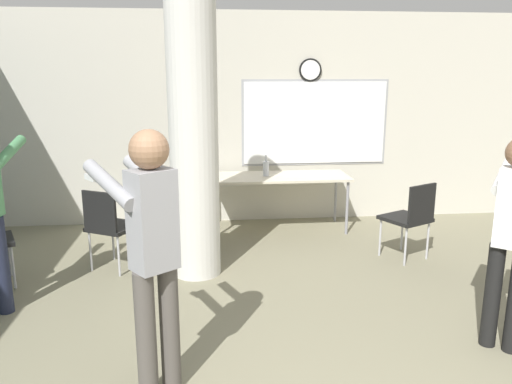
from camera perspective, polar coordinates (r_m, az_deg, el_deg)
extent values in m
cube|color=beige|center=(6.82, -0.84, 8.31)|extent=(8.00, 0.12, 2.80)
cylinder|color=black|center=(6.84, 6.22, 13.70)|extent=(0.30, 0.03, 0.30)
cylinder|color=white|center=(6.83, 6.25, 13.70)|extent=(0.25, 0.01, 0.25)
cube|color=#99999E|center=(6.90, 6.75, 7.86)|extent=(2.00, 0.01, 1.16)
cube|color=white|center=(6.89, 6.76, 7.85)|extent=(1.94, 0.02, 1.10)
cylinder|color=silver|center=(4.91, -7.15, 6.18)|extent=(0.48, 0.48, 2.80)
cube|color=beige|center=(6.43, 2.54, 1.75)|extent=(1.81, 0.69, 0.03)
cylinder|color=gray|center=(6.17, -4.91, -2.24)|extent=(0.04, 0.04, 0.69)
cylinder|color=gray|center=(6.42, 10.37, -1.80)|extent=(0.04, 0.04, 0.69)
cylinder|color=gray|center=(6.73, -4.99, -0.92)|extent=(0.04, 0.04, 0.69)
cylinder|color=gray|center=(6.96, 9.08, -0.57)|extent=(0.04, 0.04, 0.69)
cylinder|color=silver|center=(6.39, 1.14, 2.67)|extent=(0.08, 0.08, 0.19)
cylinder|color=silver|center=(6.37, 1.15, 3.86)|extent=(0.03, 0.03, 0.08)
cube|color=black|center=(5.41, -15.88, -3.84)|extent=(0.60, 0.60, 0.04)
cube|color=black|center=(5.20, -17.45, -2.12)|extent=(0.36, 0.22, 0.40)
cylinder|color=#B7B7BC|center=(5.51, -13.09, -5.93)|extent=(0.02, 0.02, 0.43)
cylinder|color=#B7B7BC|center=(5.73, -16.02, -5.37)|extent=(0.02, 0.02, 0.43)
cylinder|color=#B7B7BC|center=(5.25, -15.41, -7.07)|extent=(0.02, 0.02, 0.43)
cylinder|color=#B7B7BC|center=(5.47, -18.39, -6.44)|extent=(0.02, 0.02, 0.43)
cube|color=black|center=(5.73, 16.68, -2.94)|extent=(0.59, 0.59, 0.04)
cube|color=black|center=(5.55, 18.43, -1.23)|extent=(0.37, 0.21, 0.40)
cylinder|color=#B7B7BC|center=(6.04, 16.36, -4.41)|extent=(0.02, 0.02, 0.43)
cylinder|color=#B7B7BC|center=(5.79, 14.01, -5.06)|extent=(0.02, 0.02, 0.43)
cylinder|color=#B7B7BC|center=(5.83, 19.03, -5.26)|extent=(0.02, 0.02, 0.43)
cylinder|color=#B7B7BC|center=(5.56, 16.71, -5.99)|extent=(0.02, 0.02, 0.43)
cylinder|color=#B7B7BC|center=(5.31, -25.99, -7.74)|extent=(0.02, 0.02, 0.43)
cylinder|color=#B7B7BC|center=(5.65, -26.31, -6.54)|extent=(0.02, 0.02, 0.43)
cube|color=black|center=(5.79, -7.30, -2.30)|extent=(0.54, 0.54, 0.04)
cube|color=black|center=(5.55, -7.96, -0.68)|extent=(0.39, 0.13, 0.40)
cylinder|color=#B7B7BC|center=(5.98, -5.08, -4.09)|extent=(0.02, 0.02, 0.43)
cylinder|color=#B7B7BC|center=(6.08, -8.38, -3.89)|extent=(0.02, 0.02, 0.43)
cylinder|color=#B7B7BC|center=(5.65, -5.98, -5.17)|extent=(0.02, 0.02, 0.43)
cylinder|color=#B7B7BC|center=(5.75, -9.46, -4.94)|extent=(0.02, 0.02, 0.43)
cylinder|color=#1E2338|center=(4.77, -27.09, -7.50)|extent=(0.12, 0.12, 0.85)
cylinder|color=#4C8C59|center=(4.74, -26.43, 4.05)|extent=(0.14, 0.54, 0.24)
cylinder|color=#514C47|center=(3.33, -9.83, -15.09)|extent=(0.13, 0.13, 0.86)
cylinder|color=#514C47|center=(3.26, -12.44, -15.93)|extent=(0.13, 0.13, 0.86)
cube|color=#99999E|center=(3.01, -11.75, -3.16)|extent=(0.32, 0.31, 0.61)
sphere|color=#997051|center=(2.92, -12.14, 4.78)|extent=(0.23, 0.23, 0.23)
cylinder|color=#99999E|center=(3.24, -12.05, 1.59)|extent=(0.40, 0.49, 0.24)
cylinder|color=#99999E|center=(3.11, -16.42, 0.85)|extent=(0.40, 0.49, 0.24)
cube|color=white|center=(3.33, -18.30, 1.58)|extent=(0.11, 0.13, 0.04)
cylinder|color=black|center=(4.17, 25.40, -10.63)|extent=(0.12, 0.12, 0.80)
cylinder|color=white|center=(4.15, 26.47, 1.74)|extent=(0.39, 0.44, 0.23)
cube|color=white|center=(4.37, 26.92, 2.25)|extent=(0.11, 0.12, 0.04)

